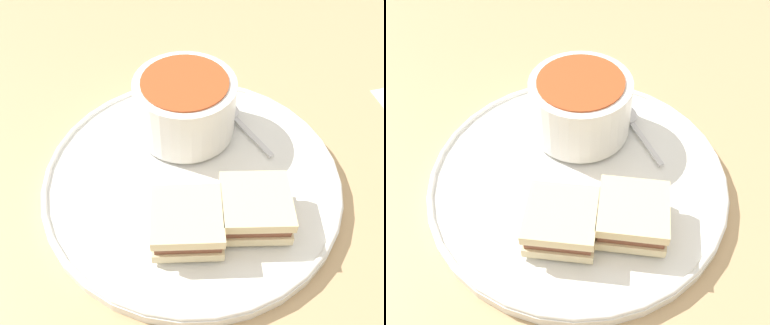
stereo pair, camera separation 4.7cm
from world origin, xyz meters
TOP-DOWN VIEW (x-y plane):
  - ground_plane at (0.00, 0.00)m, footprint 2.40×2.40m
  - plate at (0.00, 0.00)m, footprint 0.32×0.32m
  - soup_bowl at (0.01, -0.07)m, footprint 0.11×0.11m
  - spoon at (-0.04, -0.10)m, footprint 0.07×0.09m
  - sandwich_half_near at (-0.00, 0.07)m, footprint 0.07×0.07m
  - sandwich_half_far at (-0.06, 0.05)m, footprint 0.07×0.07m

SIDE VIEW (x-z plane):
  - ground_plane at x=0.00m, z-range 0.00..0.00m
  - plate at x=0.00m, z-range 0.00..0.02m
  - spoon at x=-0.04m, z-range 0.02..0.03m
  - sandwich_half_near at x=0.00m, z-range 0.02..0.05m
  - sandwich_half_far at x=-0.06m, z-range 0.02..0.05m
  - soup_bowl at x=0.01m, z-range 0.02..0.09m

